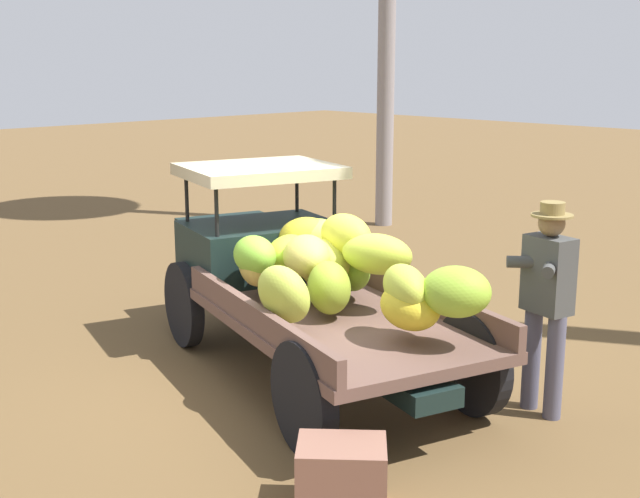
{
  "coord_description": "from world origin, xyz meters",
  "views": [
    {
      "loc": [
        -5.55,
        4.95,
        2.95
      ],
      "look_at": [
        -0.26,
        -0.19,
        1.27
      ],
      "focal_mm": 46.78,
      "sensor_mm": 36.0,
      "label": 1
    }
  ],
  "objects_px": {
    "wooden_crate": "(342,476)",
    "loose_banana_bunch": "(466,321)",
    "farmer": "(547,295)",
    "truck": "(299,271)"
  },
  "relations": [
    {
      "from": "wooden_crate",
      "to": "loose_banana_bunch",
      "type": "xyz_separation_m",
      "value": [
        1.53,
        -3.49,
        -0.05
      ]
    },
    {
      "from": "farmer",
      "to": "wooden_crate",
      "type": "distance_m",
      "value": 2.47
    },
    {
      "from": "wooden_crate",
      "to": "farmer",
      "type": "bearing_deg",
      "value": -92.3
    },
    {
      "from": "farmer",
      "to": "loose_banana_bunch",
      "type": "xyz_separation_m",
      "value": [
        1.62,
        -1.16,
        -0.86
      ]
    },
    {
      "from": "wooden_crate",
      "to": "loose_banana_bunch",
      "type": "relative_size",
      "value": 1.14
    },
    {
      "from": "truck",
      "to": "loose_banana_bunch",
      "type": "relative_size",
      "value": 8.91
    },
    {
      "from": "wooden_crate",
      "to": "loose_banana_bunch",
      "type": "height_order",
      "value": "wooden_crate"
    },
    {
      "from": "truck",
      "to": "loose_banana_bunch",
      "type": "height_order",
      "value": "truck"
    },
    {
      "from": "truck",
      "to": "loose_banana_bunch",
      "type": "bearing_deg",
      "value": -92.85
    },
    {
      "from": "truck",
      "to": "wooden_crate",
      "type": "height_order",
      "value": "truck"
    }
  ]
}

